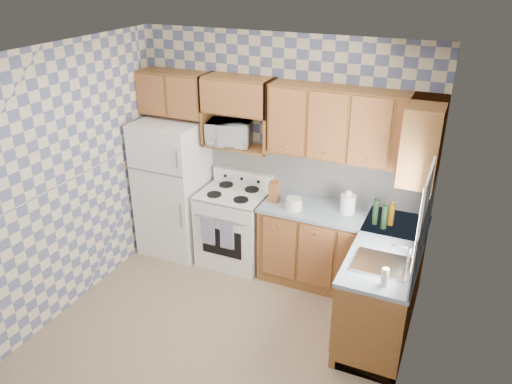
% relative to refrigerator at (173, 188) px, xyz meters
% --- Properties ---
extents(floor, '(3.40, 3.40, 0.00)m').
position_rel_refrigerator_xyz_m(floor, '(1.27, -1.25, -0.84)').
color(floor, '#876D55').
rests_on(floor, ground).
extents(back_wall, '(3.40, 0.02, 2.70)m').
position_rel_refrigerator_xyz_m(back_wall, '(1.27, 0.35, 0.51)').
color(back_wall, slate).
rests_on(back_wall, ground).
extents(right_wall, '(0.02, 3.20, 2.70)m').
position_rel_refrigerator_xyz_m(right_wall, '(2.97, -1.25, 0.51)').
color(right_wall, slate).
rests_on(right_wall, ground).
extents(backsplash_back, '(2.60, 0.02, 0.56)m').
position_rel_refrigerator_xyz_m(backsplash_back, '(1.68, 0.34, 0.36)').
color(backsplash_back, silver).
rests_on(backsplash_back, back_wall).
extents(backsplash_right, '(0.02, 1.60, 0.56)m').
position_rel_refrigerator_xyz_m(backsplash_right, '(2.96, -0.45, 0.36)').
color(backsplash_right, silver).
rests_on(backsplash_right, right_wall).
extents(refrigerator, '(0.75, 0.70, 1.68)m').
position_rel_refrigerator_xyz_m(refrigerator, '(0.00, 0.00, 0.00)').
color(refrigerator, white).
rests_on(refrigerator, floor).
extents(stove_body, '(0.76, 0.65, 0.90)m').
position_rel_refrigerator_xyz_m(stove_body, '(0.80, 0.03, -0.39)').
color(stove_body, white).
rests_on(stove_body, floor).
extents(cooktop, '(0.76, 0.65, 0.02)m').
position_rel_refrigerator_xyz_m(cooktop, '(0.80, 0.03, 0.07)').
color(cooktop, silver).
rests_on(cooktop, stove_body).
extents(backguard, '(0.76, 0.08, 0.17)m').
position_rel_refrigerator_xyz_m(backguard, '(0.80, 0.30, 0.16)').
color(backguard, white).
rests_on(backguard, cooktop).
extents(dish_towel_left, '(0.17, 0.02, 0.35)m').
position_rel_refrigerator_xyz_m(dish_towel_left, '(0.64, -0.32, -0.29)').
color(dish_towel_left, navy).
rests_on(dish_towel_left, stove_body).
extents(dish_towel_right, '(0.17, 0.02, 0.35)m').
position_rel_refrigerator_xyz_m(dish_towel_right, '(0.89, -0.32, -0.29)').
color(dish_towel_right, navy).
rests_on(dish_towel_right, stove_body).
extents(base_cabinets_back, '(1.75, 0.60, 0.88)m').
position_rel_refrigerator_xyz_m(base_cabinets_back, '(2.10, 0.05, -0.40)').
color(base_cabinets_back, brown).
rests_on(base_cabinets_back, floor).
extents(base_cabinets_right, '(0.60, 1.60, 0.88)m').
position_rel_refrigerator_xyz_m(base_cabinets_right, '(2.67, -0.45, -0.40)').
color(base_cabinets_right, brown).
rests_on(base_cabinets_right, floor).
extents(countertop_back, '(1.77, 0.63, 0.04)m').
position_rel_refrigerator_xyz_m(countertop_back, '(2.10, 0.05, 0.06)').
color(countertop_back, slate).
rests_on(countertop_back, base_cabinets_back).
extents(countertop_right, '(0.63, 1.60, 0.04)m').
position_rel_refrigerator_xyz_m(countertop_right, '(2.67, -0.45, 0.06)').
color(countertop_right, slate).
rests_on(countertop_right, base_cabinets_right).
extents(upper_cabinets_back, '(1.75, 0.33, 0.74)m').
position_rel_refrigerator_xyz_m(upper_cabinets_back, '(2.10, 0.19, 1.01)').
color(upper_cabinets_back, brown).
rests_on(upper_cabinets_back, back_wall).
extents(upper_cabinets_fridge, '(0.82, 0.33, 0.50)m').
position_rel_refrigerator_xyz_m(upper_cabinets_fridge, '(-0.02, 0.19, 1.13)').
color(upper_cabinets_fridge, brown).
rests_on(upper_cabinets_fridge, back_wall).
extents(upper_cabinets_right, '(0.33, 0.70, 0.74)m').
position_rel_refrigerator_xyz_m(upper_cabinets_right, '(2.81, 0.00, 1.01)').
color(upper_cabinets_right, brown).
rests_on(upper_cabinets_right, right_wall).
extents(microwave_shelf, '(0.80, 0.33, 0.03)m').
position_rel_refrigerator_xyz_m(microwave_shelf, '(0.80, 0.19, 0.60)').
color(microwave_shelf, brown).
rests_on(microwave_shelf, back_wall).
extents(microwave, '(0.54, 0.42, 0.27)m').
position_rel_refrigerator_xyz_m(microwave, '(0.70, 0.17, 0.75)').
color(microwave, white).
rests_on(microwave, microwave_shelf).
extents(sink, '(0.48, 0.40, 0.03)m').
position_rel_refrigerator_xyz_m(sink, '(2.67, -0.80, 0.09)').
color(sink, '#B7B7BC').
rests_on(sink, countertop_right).
extents(window, '(0.02, 0.66, 0.86)m').
position_rel_refrigerator_xyz_m(window, '(2.96, -0.80, 0.61)').
color(window, white).
rests_on(window, right_wall).
extents(bottle_0, '(0.06, 0.06, 0.27)m').
position_rel_refrigerator_xyz_m(bottle_0, '(2.46, -0.06, 0.22)').
color(bottle_0, black).
rests_on(bottle_0, countertop_back).
extents(bottle_1, '(0.06, 0.06, 0.26)m').
position_rel_refrigerator_xyz_m(bottle_1, '(2.56, -0.12, 0.21)').
color(bottle_1, black).
rests_on(bottle_1, countertop_back).
extents(bottle_2, '(0.06, 0.06, 0.24)m').
position_rel_refrigerator_xyz_m(bottle_2, '(2.61, -0.02, 0.20)').
color(bottle_2, '#65400B').
rests_on(bottle_2, countertop_back).
extents(knife_block, '(0.11, 0.11, 0.24)m').
position_rel_refrigerator_xyz_m(knife_block, '(1.32, 0.01, 0.20)').
color(knife_block, brown).
rests_on(knife_block, countertop_back).
extents(electric_kettle, '(0.16, 0.16, 0.21)m').
position_rel_refrigerator_xyz_m(electric_kettle, '(2.14, 0.06, 0.18)').
color(electric_kettle, white).
rests_on(electric_kettle, countertop_back).
extents(food_containers, '(0.19, 0.19, 0.13)m').
position_rel_refrigerator_xyz_m(food_containers, '(1.59, -0.09, 0.14)').
color(food_containers, beige).
rests_on(food_containers, countertop_back).
extents(soap_bottle, '(0.06, 0.06, 0.17)m').
position_rel_refrigerator_xyz_m(soap_bottle, '(2.75, -1.11, 0.17)').
color(soap_bottle, beige).
rests_on(soap_bottle, countertop_right).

